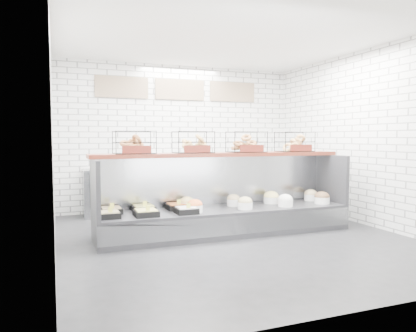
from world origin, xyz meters
name	(u,v)px	position (x,y,z in m)	size (l,w,h in m)	color
ground	(234,238)	(0.00, 0.00, 0.00)	(5.50, 5.50, 0.00)	black
room_shell	(219,103)	(0.00, 0.60, 2.06)	(5.02, 5.51, 3.01)	silver
display_case	(225,212)	(0.00, 0.34, 0.33)	(4.00, 0.90, 1.20)	black
bagel_shelf	(221,145)	(0.01, 0.52, 1.38)	(4.10, 0.50, 0.40)	#4B1910
prep_counter	(184,188)	(-0.01, 2.43, 0.47)	(4.00, 0.60, 1.20)	#93969B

